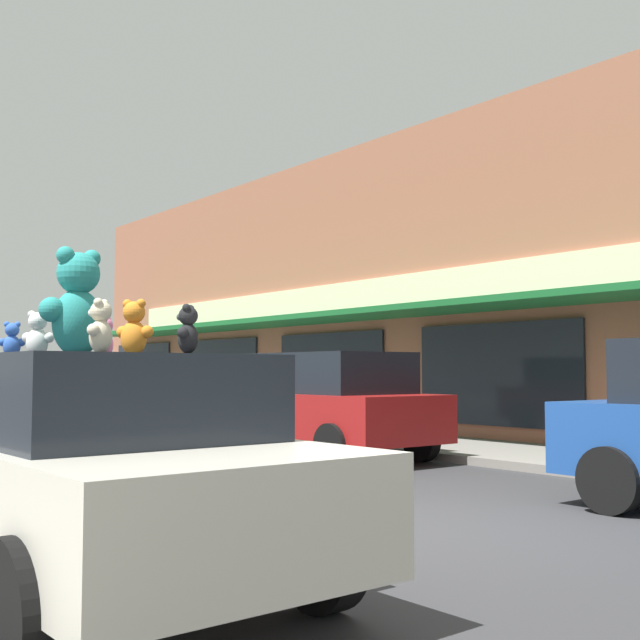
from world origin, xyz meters
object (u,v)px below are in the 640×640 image
at_px(teddy_bear_pink, 104,338).
at_px(teddy_bear_white, 37,335).
at_px(teddy_bear_cream, 100,327).
at_px(parked_car_far_center, 328,402).
at_px(plush_art_car, 95,467).
at_px(teddy_bear_black, 188,330).
at_px(teddy_bear_blue, 12,340).
at_px(teddy_bear_orange, 134,328).
at_px(teddy_bear_giant, 78,304).

xyz_separation_m(teddy_bear_pink, teddy_bear_white, (-0.59, -0.20, 0.00)).
bearing_deg(teddy_bear_pink, teddy_bear_cream, 26.66).
relative_size(teddy_bear_cream, teddy_bear_pink, 0.95).
relative_size(teddy_bear_cream, parked_car_far_center, 0.08).
distance_m(teddy_bear_cream, teddy_bear_white, 1.39).
bearing_deg(plush_art_car, teddy_bear_black, -80.78).
height_order(teddy_bear_blue, teddy_bear_orange, teddy_bear_orange).
bearing_deg(teddy_bear_black, teddy_bear_blue, -121.78).
xyz_separation_m(teddy_bear_white, parked_car_far_center, (6.43, 4.69, -0.79)).
bearing_deg(teddy_bear_pink, plush_art_car, 24.76).
height_order(teddy_bear_black, parked_car_far_center, teddy_bear_black).
xyz_separation_m(teddy_bear_black, parked_car_far_center, (6.09, 6.33, -0.77)).
bearing_deg(teddy_bear_giant, teddy_bear_blue, -80.30).
bearing_deg(teddy_bear_cream, teddy_bear_blue, -134.40).
bearing_deg(teddy_bear_blue, teddy_bear_pink, -157.27).
bearing_deg(teddy_bear_blue, teddy_bear_giant, 137.37).
xyz_separation_m(teddy_bear_giant, parked_car_far_center, (6.28, 5.07, -1.00)).
xyz_separation_m(teddy_bear_giant, teddy_bear_black, (0.19, -1.26, -0.23)).
distance_m(plush_art_car, teddy_bear_white, 1.16).
xyz_separation_m(plush_art_car, teddy_bear_giant, (-0.01, 0.32, 1.10)).
height_order(teddy_bear_giant, teddy_bear_pink, teddy_bear_giant).
height_order(teddy_bear_white, parked_car_far_center, teddy_bear_white).
bearing_deg(parked_car_far_center, plush_art_car, -139.27).
relative_size(teddy_bear_cream, teddy_bear_white, 0.95).
xyz_separation_m(teddy_bear_white, teddy_bear_orange, (0.32, -0.94, 0.02)).
bearing_deg(teddy_bear_black, teddy_bear_white, -123.79).
height_order(teddy_bear_giant, teddy_bear_black, teddy_bear_giant).
distance_m(teddy_bear_orange, parked_car_far_center, 8.34).
distance_m(teddy_bear_cream, teddy_bear_blue, 1.61).
height_order(teddy_bear_giant, teddy_bear_cream, teddy_bear_giant).
relative_size(teddy_bear_blue, teddy_bear_orange, 0.71).
bearing_deg(teddy_bear_blue, parked_car_far_center, -121.56).
relative_size(teddy_bear_white, parked_car_far_center, 0.08).
bearing_deg(teddy_bear_white, parked_car_far_center, -97.66).
distance_m(teddy_bear_pink, parked_car_far_center, 7.40).
relative_size(teddy_bear_giant, teddy_bear_white, 2.26).
height_order(teddy_bear_pink, teddy_bear_blue, teddy_bear_pink).
bearing_deg(teddy_bear_orange, teddy_bear_pink, -45.36).
relative_size(plush_art_car, teddy_bear_orange, 10.98).
distance_m(teddy_bear_cream, teddy_bear_pink, 1.74).
distance_m(teddy_bear_giant, teddy_bear_pink, 0.77).
distance_m(plush_art_car, teddy_bear_black, 1.30).
bearing_deg(parked_car_far_center, teddy_bear_giant, -141.08).
height_order(teddy_bear_pink, teddy_bear_white, same).
xyz_separation_m(teddy_bear_blue, teddy_bear_black, (0.45, -1.87, 0.01)).
height_order(teddy_bear_white, teddy_bear_black, teddy_bear_white).
bearing_deg(parked_car_far_center, teddy_bear_blue, -145.69).
distance_m(teddy_bear_pink, teddy_bear_white, 0.63).
bearing_deg(plush_art_car, parked_car_far_center, 39.38).
bearing_deg(plush_art_car, teddy_bear_blue, 105.07).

